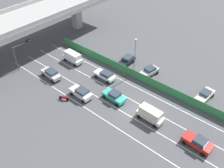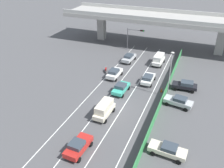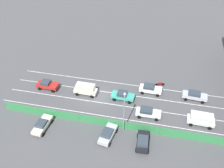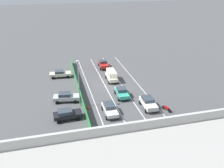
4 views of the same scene
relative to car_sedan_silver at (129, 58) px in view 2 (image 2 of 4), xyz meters
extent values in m
plane|color=#4C4C4F|center=(3.18, -17.21, -0.93)|extent=(300.00, 300.00, 0.00)
cube|color=silver|center=(-1.72, -12.56, -0.92)|extent=(0.14, 45.31, 0.01)
cube|color=silver|center=(1.54, -12.56, -0.92)|extent=(0.14, 45.31, 0.01)
cube|color=silver|center=(4.81, -12.56, -0.92)|extent=(0.14, 45.31, 0.01)
cube|color=silver|center=(8.07, -12.56, -0.92)|extent=(0.14, 45.31, 0.01)
cube|color=#A09E99|center=(3.18, 12.10, 6.14)|extent=(47.14, 10.42, 0.93)
cube|color=#B2B2AD|center=(3.18, 7.10, 7.05)|extent=(47.14, 0.30, 0.90)
cube|color=#B2B2AD|center=(3.18, 17.10, 7.05)|extent=(47.14, 0.30, 0.90)
cube|color=#A09E99|center=(-11.91, 12.10, 2.37)|extent=(1.88, 1.88, 6.60)
cube|color=#A09E99|center=(18.26, 12.10, 2.37)|extent=(1.88, 1.88, 6.60)
cube|color=#338447|center=(10.25, -12.56, -0.08)|extent=(0.06, 41.31, 1.69)
cylinder|color=#4C514C|center=(10.25, -19.44, -0.08)|extent=(0.10, 0.10, 1.69)
cylinder|color=#4C514C|center=(10.25, -5.67, -0.08)|extent=(0.10, 0.10, 1.69)
cylinder|color=#4C514C|center=(10.25, 8.10, -0.08)|extent=(0.10, 0.10, 1.69)
cube|color=#B7BABC|center=(0.00, 0.04, -0.12)|extent=(2.01, 4.61, 0.66)
cube|color=#333D47|center=(-0.01, -0.12, 0.47)|extent=(1.67, 2.33, 0.51)
cylinder|color=black|center=(-0.77, 1.62, -0.61)|extent=(0.26, 0.65, 0.64)
cylinder|color=black|center=(0.96, 1.52, -0.61)|extent=(0.26, 0.65, 0.64)
cylinder|color=black|center=(-0.96, -1.44, -0.61)|extent=(0.26, 0.65, 0.64)
cylinder|color=black|center=(0.78, -1.55, -0.61)|extent=(0.26, 0.65, 0.64)
cube|color=red|center=(2.96, -28.30, -0.11)|extent=(2.05, 4.29, 0.68)
cube|color=#333D47|center=(2.95, -28.65, 0.50)|extent=(1.71, 1.78, 0.54)
cylinder|color=black|center=(2.11, -26.83, -0.61)|extent=(0.25, 0.65, 0.64)
cylinder|color=black|center=(3.96, -26.92, -0.61)|extent=(0.25, 0.65, 0.64)
cylinder|color=black|center=(1.97, -29.68, -0.61)|extent=(0.25, 0.65, 0.64)
cylinder|color=black|center=(3.81, -29.78, -0.61)|extent=(0.25, 0.65, 0.64)
cube|color=silver|center=(6.39, 0.87, -0.12)|extent=(1.94, 4.55, 0.66)
cube|color=silver|center=(6.39, 0.87, 0.76)|extent=(1.70, 3.74, 1.08)
cylinder|color=black|center=(5.55, 2.43, -0.61)|extent=(0.24, 0.65, 0.64)
cylinder|color=black|center=(7.33, 2.37, -0.61)|extent=(0.24, 0.65, 0.64)
cylinder|color=black|center=(5.44, -0.62, -0.61)|extent=(0.24, 0.65, 0.64)
cylinder|color=black|center=(7.23, -0.69, -0.61)|extent=(0.24, 0.65, 0.64)
cube|color=teal|center=(2.93, -13.16, -0.15)|extent=(2.03, 4.38, 0.59)
cube|color=#333D47|center=(2.93, -13.30, 0.44)|extent=(1.70, 1.86, 0.59)
cylinder|color=black|center=(2.08, -11.65, -0.61)|extent=(0.25, 0.65, 0.64)
cylinder|color=black|center=(3.92, -11.74, -0.61)|extent=(0.25, 0.65, 0.64)
cylinder|color=black|center=(1.95, -14.57, -0.61)|extent=(0.25, 0.65, 0.64)
cylinder|color=black|center=(3.78, -14.66, -0.61)|extent=(0.25, 0.65, 0.64)
cube|color=beige|center=(2.96, -20.47, -0.11)|extent=(1.86, 4.43, 0.67)
cube|color=beige|center=(2.96, -20.47, 0.77)|extent=(1.63, 3.63, 1.11)
cylinder|color=black|center=(2.13, -18.96, -0.61)|extent=(0.24, 0.65, 0.64)
cylinder|color=black|center=(3.87, -19.00, -0.61)|extent=(0.24, 0.65, 0.64)
cylinder|color=black|center=(2.05, -21.94, -0.61)|extent=(0.24, 0.65, 0.64)
cylinder|color=black|center=(3.80, -21.98, -0.61)|extent=(0.24, 0.65, 0.64)
cube|color=white|center=(6.39, -7.96, -0.16)|extent=(1.83, 4.40, 0.57)
cube|color=#333D47|center=(6.39, -8.38, 0.40)|extent=(1.60, 2.14, 0.56)
cylinder|color=black|center=(5.48, -6.48, -0.61)|extent=(0.22, 0.64, 0.64)
cylinder|color=black|center=(7.28, -6.47, -0.61)|extent=(0.22, 0.64, 0.64)
cylinder|color=black|center=(5.50, -9.46, -0.61)|extent=(0.22, 0.64, 0.64)
cylinder|color=black|center=(7.30, -9.45, -0.61)|extent=(0.22, 0.64, 0.64)
cube|color=silver|center=(-0.18, -8.26, -0.10)|extent=(1.96, 4.36, 0.69)
cube|color=#333D47|center=(-0.19, -8.62, 0.52)|extent=(1.67, 2.13, 0.55)
cylinder|color=black|center=(-1.04, -6.77, -0.61)|extent=(0.24, 0.65, 0.64)
cylinder|color=black|center=(0.78, -6.83, -0.61)|extent=(0.24, 0.65, 0.64)
cylinder|color=black|center=(-1.14, -9.70, -0.61)|extent=(0.24, 0.65, 0.64)
cylinder|color=black|center=(0.69, -9.75, -0.61)|extent=(0.24, 0.65, 0.64)
cylinder|color=black|center=(-2.92, -6.01, -0.63)|extent=(0.30, 0.60, 0.60)
cylinder|color=black|center=(-2.45, -7.27, -0.63)|extent=(0.30, 0.60, 0.60)
cube|color=maroon|center=(-2.68, -6.64, -0.35)|extent=(0.58, 0.96, 0.36)
cylinder|color=#B2B2B2|center=(-2.88, -6.11, -0.01)|extent=(0.57, 0.23, 0.03)
cube|color=beige|center=(13.07, -24.88, -0.17)|extent=(4.59, 2.05, 0.56)
cube|color=#333D47|center=(13.27, -24.89, 0.36)|extent=(1.90, 1.65, 0.49)
cylinder|color=black|center=(11.49, -25.63, -0.61)|extent=(0.65, 0.27, 0.64)
cylinder|color=black|center=(11.62, -23.91, -0.61)|extent=(0.65, 0.27, 0.64)
cylinder|color=black|center=(14.53, -25.85, -0.61)|extent=(0.65, 0.27, 0.64)
cylinder|color=black|center=(14.66, -24.13, -0.61)|extent=(0.65, 0.27, 0.64)
cube|color=#B2B5B7|center=(12.68, -13.75, -0.14)|extent=(4.63, 2.43, 0.61)
cube|color=#333D47|center=(12.95, -13.80, 0.44)|extent=(2.16, 1.83, 0.56)
cylinder|color=black|center=(11.06, -14.38, -0.61)|extent=(0.67, 0.32, 0.64)
cylinder|color=black|center=(11.34, -12.65, -0.61)|extent=(0.67, 0.32, 0.64)
cylinder|color=black|center=(14.02, -14.86, -0.61)|extent=(0.67, 0.32, 0.64)
cylinder|color=black|center=(14.30, -13.13, -0.61)|extent=(0.67, 0.32, 0.64)
cube|color=black|center=(12.93, -8.12, -0.16)|extent=(4.33, 2.07, 0.57)
cube|color=#333D47|center=(13.31, -8.10, 0.41)|extent=(2.17, 1.73, 0.58)
cylinder|color=black|center=(11.55, -9.11, -0.61)|extent=(0.65, 0.25, 0.64)
cylinder|color=black|center=(11.45, -7.28, -0.61)|extent=(0.65, 0.25, 0.64)
cylinder|color=black|center=(14.42, -8.96, -0.61)|extent=(0.65, 0.25, 0.64)
cylinder|color=black|center=(14.32, -7.12, -0.61)|extent=(0.65, 0.25, 0.64)
cylinder|color=#47474C|center=(-2.74, 6.99, 1.75)|extent=(0.18, 0.18, 5.35)
cylinder|color=#47474C|center=(-0.79, 7.10, 4.12)|extent=(3.90, 0.35, 0.12)
cube|color=black|center=(0.76, 7.20, 4.12)|extent=(0.97, 0.34, 0.32)
sphere|color=#390706|center=(0.47, 7.02, 4.12)|extent=(0.20, 0.20, 0.20)
sphere|color=#3B2806|center=(0.77, 7.04, 4.12)|extent=(0.20, 0.20, 0.20)
sphere|color=green|center=(1.07, 7.06, 4.12)|extent=(0.20, 0.20, 0.20)
cylinder|color=gray|center=(10.61, -11.62, 2.93)|extent=(0.16, 0.16, 7.71)
ellipsoid|color=silver|center=(10.61, -11.62, 6.97)|extent=(0.60, 0.36, 0.28)
cone|color=orange|center=(9.43, -10.36, -0.56)|extent=(0.36, 0.36, 0.73)
cube|color=black|center=(9.43, -10.36, -0.91)|extent=(0.47, 0.47, 0.03)
camera|label=1|loc=(-21.42, -33.37, 27.86)|focal=39.69mm
camera|label=2|loc=(14.88, -47.14, 20.66)|focal=38.81mm
camera|label=3|loc=(39.94, -7.02, 32.03)|focal=42.06mm
camera|label=4|loc=(14.13, 23.73, 19.25)|focal=38.65mm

